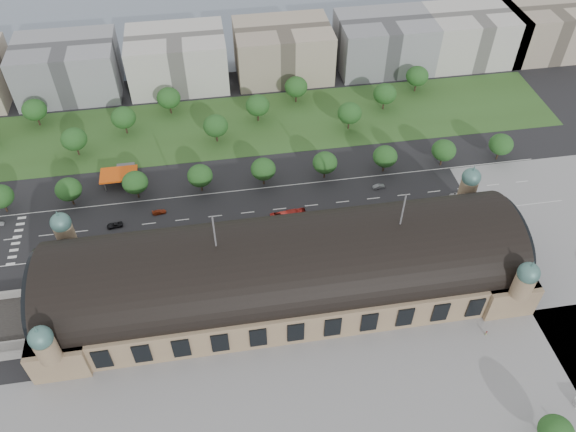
{
  "coord_description": "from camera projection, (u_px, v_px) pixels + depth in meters",
  "views": [
    {
      "loc": [
        -16.8,
        -110.06,
        145.64
      ],
      "look_at": [
        4.23,
        20.04,
        14.0
      ],
      "focal_mm": 35.0,
      "sensor_mm": 36.0,
      "label": 1
    }
  ],
  "objects": [
    {
      "name": "parked_car_0",
      "position": [
        73.0,
        257.0,
        190.79
      ],
      "size": [
        4.99,
        4.18,
        1.61
      ],
      "primitive_type": "imported",
      "rotation": [
        0.0,
        0.0,
        -0.97
      ],
      "color": "black",
      "rests_on": "ground"
    },
    {
      "name": "traffic_car_5",
      "position": [
        379.0,
        186.0,
        216.4
      ],
      "size": [
        4.87,
        2.18,
        1.55
      ],
      "primitive_type": "imported",
      "rotation": [
        0.0,
        0.0,
        1.69
      ],
      "color": "slate",
      "rests_on": "ground"
    },
    {
      "name": "tree_belt_6",
      "position": [
        216.0,
        126.0,
        232.17
      ],
      "size": [
        10.4,
        10.4,
        12.48
      ],
      "color": "#2D2116",
      "rests_on": "ground"
    },
    {
      "name": "parked_car_6",
      "position": [
        223.0,
        248.0,
        193.74
      ],
      "size": [
        5.66,
        3.97,
        1.52
      ],
      "primitive_type": "imported",
      "rotation": [
        0.0,
        0.0,
        -1.18
      ],
      "color": "black",
      "rests_on": "ground"
    },
    {
      "name": "tree_belt_11",
      "position": [
        417.0,
        76.0,
        259.65
      ],
      "size": [
        10.4,
        10.4,
        12.48
      ],
      "color": "#2D2116",
      "rests_on": "ground"
    },
    {
      "name": "ground",
      "position": [
        285.0,
        291.0,
        181.69
      ],
      "size": [
        900.0,
        900.0,
        0.0
      ],
      "primitive_type": "plane",
      "color": "black",
      "rests_on": "ground"
    },
    {
      "name": "office_2",
      "position": [
        68.0,
        68.0,
        257.07
      ],
      "size": [
        45.0,
        32.0,
        24.0
      ],
      "primitive_type": "cube",
      "color": "gray",
      "rests_on": "ground"
    },
    {
      "name": "parked_car_5",
      "position": [
        172.0,
        247.0,
        194.47
      ],
      "size": [
        5.08,
        4.17,
        1.29
      ],
      "primitive_type": "imported",
      "rotation": [
        0.0,
        0.0,
        -1.05
      ],
      "color": "#94979C",
      "rests_on": "ground"
    },
    {
      "name": "parked_car_1",
      "position": [
        109.0,
        262.0,
        189.44
      ],
      "size": [
        5.3,
        4.45,
        1.35
      ],
      "primitive_type": "imported",
      "rotation": [
        0.0,
        0.0,
        -1.02
      ],
      "color": "maroon",
      "rests_on": "ground"
    },
    {
      "name": "office_7",
      "position": [
        546.0,
        30.0,
        283.6
      ],
      "size": [
        45.0,
        32.0,
        24.0
      ],
      "primitive_type": "cube",
      "color": "tan",
      "rests_on": "ground"
    },
    {
      "name": "tree_row_8",
      "position": [
        444.0,
        150.0,
        221.59
      ],
      "size": [
        9.6,
        9.6,
        11.52
      ],
      "color": "#2D2116",
      "rests_on": "ground"
    },
    {
      "name": "parked_car_3",
      "position": [
        159.0,
        254.0,
        191.77
      ],
      "size": [
        5.22,
        3.75,
        1.65
      ],
      "primitive_type": "imported",
      "rotation": [
        0.0,
        0.0,
        -1.15
      ],
      "color": "#525359",
      "rests_on": "ground"
    },
    {
      "name": "office_4",
      "position": [
        283.0,
        51.0,
        268.36
      ],
      "size": [
        45.0,
        32.0,
        24.0
      ],
      "primitive_type": "cube",
      "color": "tan",
      "rests_on": "ground"
    },
    {
      "name": "parked_car_2",
      "position": [
        106.0,
        254.0,
        192.11
      ],
      "size": [
        4.79,
        3.55,
        1.29
      ],
      "primitive_type": "imported",
      "rotation": [
        0.0,
        0.0,
        -1.12
      ],
      "color": "#191844",
      "rests_on": "ground"
    },
    {
      "name": "petrol_station",
      "position": [
        123.0,
        172.0,
        219.12
      ],
      "size": [
        14.0,
        13.0,
        5.05
      ],
      "color": "#D0490C",
      "rests_on": "ground"
    },
    {
      "name": "parked_car_4",
      "position": [
        182.0,
        254.0,
        192.19
      ],
      "size": [
        4.43,
        3.42,
        1.4
      ],
      "primitive_type": "imported",
      "rotation": [
        0.0,
        0.0,
        -1.04
      ],
      "color": "silver",
      "rests_on": "ground"
    },
    {
      "name": "traffic_car_3",
      "position": [
        159.0,
        212.0,
        206.55
      ],
      "size": [
        5.27,
        2.66,
        1.47
      ],
      "primitive_type": "imported",
      "rotation": [
        0.0,
        0.0,
        1.69
      ],
      "color": "maroon",
      "rests_on": "ground"
    },
    {
      "name": "tree_belt_7",
      "position": [
        258.0,
        105.0,
        242.69
      ],
      "size": [
        10.4,
        10.4,
        12.48
      ],
      "color": "#2D2116",
      "rests_on": "ground"
    },
    {
      "name": "office_6",
      "position": [
        471.0,
        36.0,
        279.08
      ],
      "size": [
        45.0,
        32.0,
        24.0
      ],
      "primitive_type": "cube",
      "color": "#BAB7B1",
      "rests_on": "ground"
    },
    {
      "name": "station",
      "position": [
        285.0,
        271.0,
        174.43
      ],
      "size": [
        150.0,
        48.4,
        44.3
      ],
      "color": "#957D5C",
      "rests_on": "ground"
    },
    {
      "name": "traffic_car_6",
      "position": [
        456.0,
        195.0,
        213.05
      ],
      "size": [
        5.03,
        2.51,
        1.37
      ],
      "primitive_type": "imported",
      "rotation": [
        0.0,
        0.0,
        -1.52
      ],
      "color": "#BDBDBF",
      "rests_on": "ground"
    },
    {
      "name": "tree_row_5",
      "position": [
        263.0,
        169.0,
        213.46
      ],
      "size": [
        9.6,
        9.6,
        11.52
      ],
      "color": "#2D2116",
      "rests_on": "ground"
    },
    {
      "name": "tree_belt_10",
      "position": [
        385.0,
        94.0,
        249.13
      ],
      "size": [
        10.4,
        10.4,
        12.48
      ],
      "color": "#2D2116",
      "rests_on": "ground"
    },
    {
      "name": "tree_belt_3",
      "position": [
        74.0,
        139.0,
        225.73
      ],
      "size": [
        10.4,
        10.4,
        12.48
      ],
      "color": "#2D2116",
      "rests_on": "ground"
    },
    {
      "name": "tree_belt_8",
      "position": [
        296.0,
        87.0,
        253.22
      ],
      "size": [
        10.4,
        10.4,
        12.48
      ],
      "color": "#2D2116",
      "rests_on": "ground"
    },
    {
      "name": "pedestrian_0",
      "position": [
        486.0,
        333.0,
        169.31
      ],
      "size": [
        1.0,
        0.79,
        1.79
      ],
      "primitive_type": "imported",
      "rotation": [
        0.0,
        0.0,
        -0.38
      ],
      "color": "gray",
      "rests_on": "ground"
    },
    {
      "name": "tree_row_4",
      "position": [
        200.0,
        176.0,
        210.75
      ],
      "size": [
        9.6,
        9.6,
        11.52
      ],
      "color": "#2D2116",
      "rests_on": "ground"
    },
    {
      "name": "tree_row_2",
      "position": [
        68.0,
        189.0,
        205.33
      ],
      "size": [
        9.6,
        9.6,
        11.52
      ],
      "color": "#2D2116",
      "rests_on": "ground"
    },
    {
      "name": "tree_belt_2",
      "position": [
        34.0,
        110.0,
        240.35
      ],
      "size": [
        10.4,
        10.4,
        12.48
      ],
      "color": "#2D2116",
      "rests_on": "ground"
    },
    {
      "name": "grass_belt",
      "position": [
        218.0,
        127.0,
        244.95
      ],
      "size": [
        300.0,
        45.0,
        0.1
      ],
      "primitive_type": "cube",
      "color": "#2F5120",
      "rests_on": "ground"
    },
    {
      "name": "bus_east",
      "position": [
        324.0,
        221.0,
        201.61
      ],
      "size": [
        13.69,
        3.69,
        3.78
      ],
      "primitive_type": "imported",
      "rotation": [
        0.0,
        0.0,
        1.61
      ],
      "color": "beige",
      "rests_on": "ground"
    },
    {
      "name": "bus_west",
      "position": [
        288.0,
        216.0,
        203.43
      ],
      "size": [
        13.62,
        4.27,
        3.73
      ],
      "primitive_type": "imported",
      "rotation": [
        0.0,
        0.0,
        1.66
      ],
      "color": "red",
      "rests_on": "ground"
    },
    {
      "name": "office_3",
      "position": [
        178.0,
        59.0,
        262.71
      ],
      "size": [
        45.0,
        32.0,
        24.0
      ],
      "primitive_type": "cube",
      "color": "#BAB7B1",
      "rests_on": "ground"
    },
    {
      "name": "tree_row_9",
      "position": [
        501.0,
        144.0,
        224.3
      ],
      "size": [
        9.6,
        9.6,
        11.52
      ],
      "color": "#2D2116",
      "rests_on": "ground"
    },
    {
      "name": "traffic_car_2",
      "position": [
        115.0,
        225.0,
        201.69
      ],
      "size": [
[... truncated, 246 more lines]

